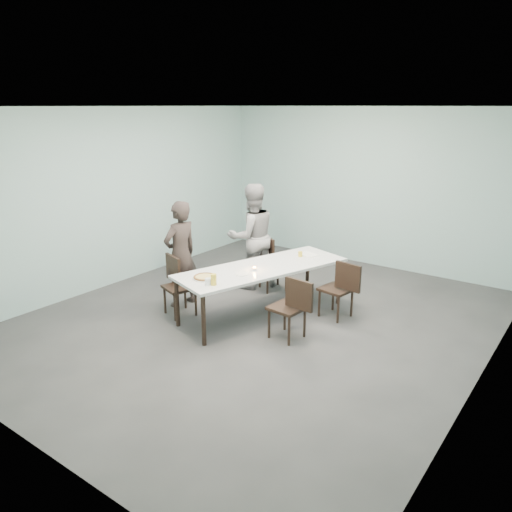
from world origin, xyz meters
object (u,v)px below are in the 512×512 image
Objects in this scene: chair_far_right at (341,286)px; side_plate at (242,274)px; chair_near_right at (292,304)px; beer_glass at (214,280)px; amber_tumbler at (300,254)px; chair_near_left at (177,281)px; tealight at (254,269)px; chair_far_left at (271,260)px; water_tumbler at (208,282)px; diner_near at (181,254)px; diner_far at (252,236)px; pizza at (205,277)px; table at (262,270)px.

side_plate is at bearing 53.32° from chair_far_right.
beer_glass is at bearing 38.08° from chair_near_right.
amber_tumbler is at bearing -57.55° from chair_near_right.
tealight is at bearing 44.15° from chair_near_left.
amber_tumbler is (1.24, 1.47, 0.29)m from chair_near_left.
tealight is (0.54, -1.22, 0.27)m from chair_far_left.
chair_far_right is 15.54× the size of tealight.
water_tumbler reaches higher than tealight.
side_plate is at bearing -96.86° from tealight.
diner_near is (-2.04, 0.03, 0.32)m from chair_near_right.
diner_far reaches higher than chair_near_left.
chair_near_right and chair_far_right have the same top height.
chair_far_right is 0.49× the size of diner_far.
diner_far is (-0.30, -0.14, 0.39)m from chair_far_left.
pizza is (-1.34, -1.44, 0.27)m from chair_far_right.
diner_near is at bearing 141.26° from chair_near_left.
diner_near reaches higher than water_tumbler.
table is at bearing 86.16° from beer_glass.
amber_tumbler is (0.18, 0.97, 0.02)m from tealight.
chair_near_right is 9.67× the size of water_tumbler.
diner_far reaches higher than chair_far_left.
chair_near_right is 5.80× the size of beer_glass.
diner_near is at bearing 4.72° from chair_near_right.
tealight is 0.70× the size of amber_tumbler.
diner_near reaches higher than chair_far_right.
chair_far_left is at bearing -7.76° from chair_far_right.
diner_far is at bearing -0.98° from chair_far_right.
tealight reaches higher than side_plate.
table is at bearing 114.26° from diner_near.
diner_near is at bearing 153.55° from beer_glass.
chair_near_left is at bearing 159.54° from water_tumbler.
water_tumbler is (0.93, -0.35, 0.29)m from chair_near_left.
diner_near reaches higher than pizza.
chair_near_left is at bearing -74.53° from chair_far_left.
diner_near reaches higher than chair_far_left.
water_tumbler is at bearing -97.18° from table.
chair_far_left is 0.49× the size of diner_far.
chair_near_right is at bearing -62.99° from amber_tumbler.
water_tumbler is (-0.13, -1.05, 0.10)m from table.
side_plate is at bearing -93.49° from table.
pizza is 0.26m from water_tumbler.
diner_near is at bearing -169.67° from tealight.
water_tumbler reaches higher than amber_tumbler.
chair_far_left is 0.53× the size of diner_near.
diner_far is (-1.65, 1.33, 0.39)m from chair_near_right.
side_plate is (0.82, -1.33, -0.14)m from diner_far.
pizza is at bearing 26.15° from chair_near_right.
side_plate is (0.31, 0.43, -0.01)m from pizza.
chair_near_left is 1.04m from water_tumbler.
chair_near_left is at bearing -166.57° from side_plate.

